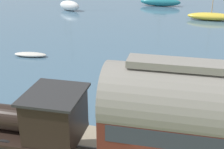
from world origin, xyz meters
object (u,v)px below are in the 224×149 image
at_px(steam_locomotive, 29,118).
at_px(rowboat_far_out, 30,54).
at_px(sailboat_white, 70,5).
at_px(sailboat_yellow, 211,16).
at_px(sailboat_teal, 160,1).

height_order(steam_locomotive, rowboat_far_out, steam_locomotive).
height_order(sailboat_white, rowboat_far_out, sailboat_white).
relative_size(sailboat_yellow, sailboat_teal, 0.89).
bearing_deg(rowboat_far_out, sailboat_teal, -23.83).
xyz_separation_m(steam_locomotive, sailboat_yellow, (29.69, -8.96, -1.73)).
bearing_deg(sailboat_teal, sailboat_white, 120.13).
bearing_deg(sailboat_yellow, sailboat_teal, 41.21).
bearing_deg(rowboat_far_out, sailboat_white, 5.16).
relative_size(sailboat_teal, sailboat_white, 0.82).
bearing_deg(sailboat_yellow, sailboat_white, 85.89).
bearing_deg(steam_locomotive, rowboat_far_out, 26.99).
xyz_separation_m(steam_locomotive, sailboat_white, (31.47, 9.87, -1.47)).
height_order(sailboat_teal, sailboat_white, sailboat_white).
distance_m(sailboat_teal, sailboat_white, 13.60).
xyz_separation_m(sailboat_teal, rowboat_far_out, (-25.37, 8.50, -0.50)).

